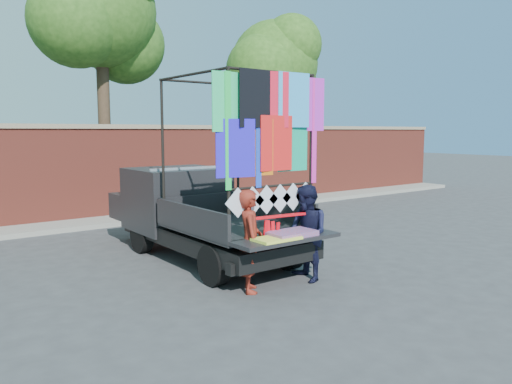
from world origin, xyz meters
TOP-DOWN VIEW (x-y plane):
  - ground at (0.00, 0.00)m, footprint 90.00×90.00m
  - brick_wall at (0.00, 7.00)m, footprint 30.00×0.45m
  - curb at (0.00, 6.30)m, footprint 30.00×1.20m
  - tree_mid at (1.02, 8.12)m, footprint 4.20×3.30m
  - tree_right at (7.52, 8.12)m, footprint 4.20×3.30m
  - pickup_truck at (0.44, 2.17)m, footprint 2.11×5.31m
  - woman at (-0.04, -0.49)m, footprint 0.61×0.68m
  - man at (1.02, -0.60)m, footprint 0.74×0.87m
  - streamer_bundle at (0.39, -0.56)m, footprint 0.97×0.17m

SIDE VIEW (x-z plane):
  - ground at x=0.00m, z-range 0.00..0.00m
  - curb at x=0.00m, z-range 0.00..0.12m
  - woman at x=-0.04m, z-range 0.00..1.56m
  - man at x=1.02m, z-range 0.00..1.57m
  - pickup_truck at x=0.44m, z-range -0.83..2.52m
  - streamer_bundle at x=0.39m, z-range 0.59..1.25m
  - brick_wall at x=0.00m, z-range 0.02..2.63m
  - tree_right at x=7.52m, z-range 1.44..8.06m
  - tree_mid at x=1.02m, z-range 1.83..9.56m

